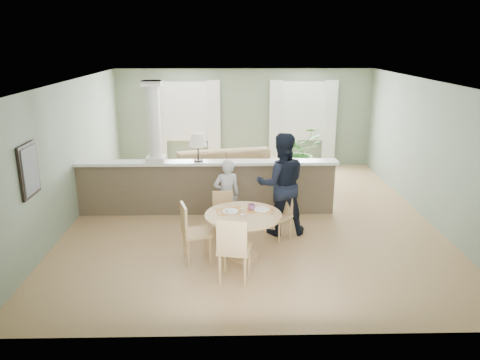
{
  "coord_description": "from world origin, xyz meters",
  "views": [
    {
      "loc": [
        -0.42,
        -8.89,
        3.46
      ],
      "look_at": [
        -0.24,
        -1.0,
        1.07
      ],
      "focal_mm": 35.0,
      "sensor_mm": 36.0,
      "label": 1
    }
  ],
  "objects_px": {
    "chair_near": "(234,247)",
    "chair_side": "(192,230)",
    "man_person": "(281,184)",
    "chair_far_boy": "(223,213)",
    "houseplant": "(298,152)",
    "chair_far_man": "(281,212)",
    "sofa": "(228,171)",
    "dining_table": "(243,223)",
    "child_person": "(227,195)"
  },
  "relations": [
    {
      "from": "chair_near",
      "to": "houseplant",
      "type": "bearing_deg",
      "value": -96.25
    },
    {
      "from": "chair_far_boy",
      "to": "dining_table",
      "type": "bearing_deg",
      "value": -72.07
    },
    {
      "from": "child_person",
      "to": "man_person",
      "type": "relative_size",
      "value": 0.73
    },
    {
      "from": "chair_side",
      "to": "man_person",
      "type": "distance_m",
      "value": 1.95
    },
    {
      "from": "houseplant",
      "to": "dining_table",
      "type": "xyz_separation_m",
      "value": [
        -1.55,
        -4.65,
        -0.08
      ]
    },
    {
      "from": "sofa",
      "to": "dining_table",
      "type": "relative_size",
      "value": 2.39
    },
    {
      "from": "houseplant",
      "to": "chair_near",
      "type": "distance_m",
      "value": 5.75
    },
    {
      "from": "child_person",
      "to": "chair_side",
      "type": "bearing_deg",
      "value": 52.06
    },
    {
      "from": "sofa",
      "to": "man_person",
      "type": "distance_m",
      "value": 2.91
    },
    {
      "from": "chair_near",
      "to": "dining_table",
      "type": "bearing_deg",
      "value": -90.29
    },
    {
      "from": "dining_table",
      "to": "chair_far_man",
      "type": "xyz_separation_m",
      "value": [
        0.69,
        0.79,
        -0.13
      ]
    },
    {
      "from": "chair_near",
      "to": "chair_side",
      "type": "bearing_deg",
      "value": -36.18
    },
    {
      "from": "houseplant",
      "to": "chair_far_boy",
      "type": "height_order",
      "value": "houseplant"
    },
    {
      "from": "chair_side",
      "to": "chair_near",
      "type": "bearing_deg",
      "value": -152.77
    },
    {
      "from": "dining_table",
      "to": "chair_far_boy",
      "type": "height_order",
      "value": "dining_table"
    },
    {
      "from": "chair_far_man",
      "to": "chair_near",
      "type": "height_order",
      "value": "chair_near"
    },
    {
      "from": "chair_far_boy",
      "to": "chair_side",
      "type": "distance_m",
      "value": 1.05
    },
    {
      "from": "chair_far_boy",
      "to": "chair_near",
      "type": "bearing_deg",
      "value": -88.9
    },
    {
      "from": "houseplant",
      "to": "dining_table",
      "type": "height_order",
      "value": "houseplant"
    },
    {
      "from": "chair_side",
      "to": "sofa",
      "type": "bearing_deg",
      "value": -23.73
    },
    {
      "from": "chair_far_boy",
      "to": "chair_far_man",
      "type": "xyz_separation_m",
      "value": [
        1.03,
        -0.03,
        0.01
      ]
    },
    {
      "from": "chair_near",
      "to": "child_person",
      "type": "xyz_separation_m",
      "value": [
        -0.11,
        1.98,
        0.12
      ]
    },
    {
      "from": "dining_table",
      "to": "chair_near",
      "type": "distance_m",
      "value": 0.85
    },
    {
      "from": "houseplant",
      "to": "child_person",
      "type": "distance_m",
      "value": 3.95
    },
    {
      "from": "dining_table",
      "to": "child_person",
      "type": "xyz_separation_m",
      "value": [
        -0.28,
        1.15,
        0.09
      ]
    },
    {
      "from": "houseplant",
      "to": "chair_far_man",
      "type": "bearing_deg",
      "value": -102.59
    },
    {
      "from": "chair_far_man",
      "to": "chair_near",
      "type": "xyz_separation_m",
      "value": [
        -0.86,
        -1.62,
        0.09
      ]
    },
    {
      "from": "chair_far_man",
      "to": "man_person",
      "type": "relative_size",
      "value": 0.46
    },
    {
      "from": "houseplant",
      "to": "chair_far_man",
      "type": "height_order",
      "value": "houseplant"
    },
    {
      "from": "chair_near",
      "to": "man_person",
      "type": "bearing_deg",
      "value": -104.51
    },
    {
      "from": "dining_table",
      "to": "chair_far_boy",
      "type": "relative_size",
      "value": 1.48
    },
    {
      "from": "houseplant",
      "to": "chair_side",
      "type": "height_order",
      "value": "houseplant"
    },
    {
      "from": "child_person",
      "to": "chair_far_boy",
      "type": "bearing_deg",
      "value": 64.43
    },
    {
      "from": "dining_table",
      "to": "man_person",
      "type": "height_order",
      "value": "man_person"
    },
    {
      "from": "chair_near",
      "to": "chair_side",
      "type": "height_order",
      "value": "chair_near"
    },
    {
      "from": "chair_far_man",
      "to": "chair_side",
      "type": "height_order",
      "value": "chair_side"
    },
    {
      "from": "man_person",
      "to": "dining_table",
      "type": "bearing_deg",
      "value": 50.7
    },
    {
      "from": "sofa",
      "to": "chair_far_man",
      "type": "relative_size",
      "value": 3.47
    },
    {
      "from": "houseplant",
      "to": "chair_side",
      "type": "xyz_separation_m",
      "value": [
        -2.38,
        -4.77,
        -0.14
      ]
    },
    {
      "from": "man_person",
      "to": "chair_far_boy",
      "type": "bearing_deg",
      "value": 6.19
    },
    {
      "from": "sofa",
      "to": "houseplant",
      "type": "relative_size",
      "value": 2.21
    },
    {
      "from": "man_person",
      "to": "chair_far_man",
      "type": "bearing_deg",
      "value": 79.84
    },
    {
      "from": "houseplant",
      "to": "man_person",
      "type": "relative_size",
      "value": 0.72
    },
    {
      "from": "chair_near",
      "to": "chair_side",
      "type": "xyz_separation_m",
      "value": [
        -0.66,
        0.72,
        -0.03
      ]
    },
    {
      "from": "chair_near",
      "to": "chair_far_boy",
      "type": "bearing_deg",
      "value": -72.82
    },
    {
      "from": "man_person",
      "to": "houseplant",
      "type": "bearing_deg",
      "value": -106.75
    },
    {
      "from": "chair_far_boy",
      "to": "man_person",
      "type": "height_order",
      "value": "man_person"
    },
    {
      "from": "chair_far_boy",
      "to": "chair_side",
      "type": "relative_size",
      "value": 0.87
    },
    {
      "from": "chair_near",
      "to": "sofa",
      "type": "bearing_deg",
      "value": -77.52
    },
    {
      "from": "chair_far_boy",
      "to": "chair_far_man",
      "type": "bearing_deg",
      "value": -6.33
    }
  ]
}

